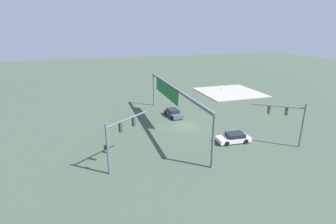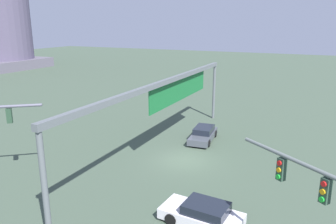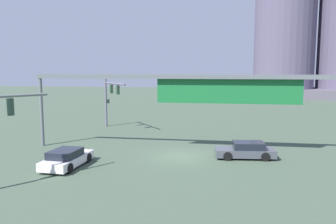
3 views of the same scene
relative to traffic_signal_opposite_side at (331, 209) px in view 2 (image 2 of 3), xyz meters
name	(u,v)px [view 2 (image 2 of 3)]	position (x,y,z in m)	size (l,w,h in m)	color
ground_plane	(185,160)	(9.94, 9.62, -3.89)	(198.99, 198.99, 0.00)	#3E4E3E
traffic_signal_opposite_side	(331,209)	(0.00, 0.00, 0.00)	(3.81, 5.16, 5.65)	slate
overhead_sign_gantry	(171,90)	(11.08, 11.37, 1.25)	(24.65, 0.43, 6.13)	#5A6064
sedan_car_approaching	(203,134)	(14.77, 9.86, -3.31)	(4.46, 2.14, 1.21)	#434750
sedan_car_waiting_far	(203,214)	(2.74, 5.63, -3.31)	(2.19, 4.38, 1.21)	silver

